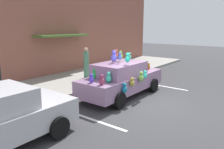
# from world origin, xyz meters

# --- Properties ---
(ground_plane) EXTENTS (60.00, 60.00, 0.00)m
(ground_plane) POSITION_xyz_m (0.00, 0.00, 0.00)
(ground_plane) COLOR #38383A
(sidewalk) EXTENTS (24.00, 4.00, 0.15)m
(sidewalk) POSITION_xyz_m (0.00, 5.00, 0.07)
(sidewalk) COLOR gray
(sidewalk) RESTS_ON ground
(storefront_building) EXTENTS (24.00, 1.25, 6.40)m
(storefront_building) POSITION_xyz_m (0.01, 7.14, 3.19)
(storefront_building) COLOR brown
(storefront_building) RESTS_ON ground
(parking_stripe_front) EXTENTS (0.12, 3.60, 0.01)m
(parking_stripe_front) POSITION_xyz_m (2.85, 1.00, 0.00)
(parking_stripe_front) COLOR silver
(parking_stripe_front) RESTS_ON ground
(parking_stripe_rear) EXTENTS (0.12, 3.60, 0.01)m
(parking_stripe_rear) POSITION_xyz_m (-2.55, 1.00, 0.00)
(parking_stripe_rear) COLOR silver
(parking_stripe_rear) RESTS_ON ground
(plush_covered_car) EXTENTS (4.53, 1.99, 2.09)m
(plush_covered_car) POSITION_xyz_m (0.19, 1.31, 0.81)
(plush_covered_car) COLOR gray
(plush_covered_car) RESTS_ON ground
(teddy_bear_on_sidewalk) EXTENTS (0.42, 0.35, 0.80)m
(teddy_bear_on_sidewalk) POSITION_xyz_m (2.44, 3.68, 0.52)
(teddy_bear_on_sidewalk) COLOR #9E723D
(teddy_bear_on_sidewalk) RESTS_ON sidewalk
(pedestrian_near_shopfront) EXTENTS (0.31, 0.31, 1.77)m
(pedestrian_near_shopfront) POSITION_xyz_m (1.33, 4.62, 1.00)
(pedestrian_near_shopfront) COLOR #4E8669
(pedestrian_near_shopfront) RESTS_ON sidewalk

